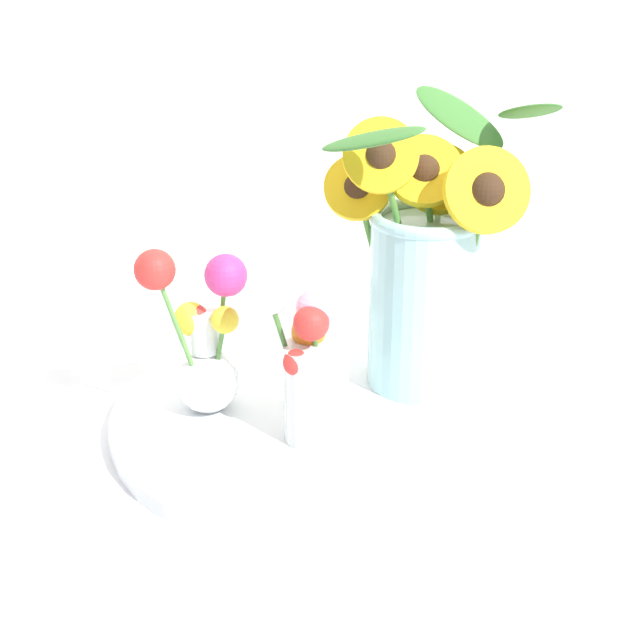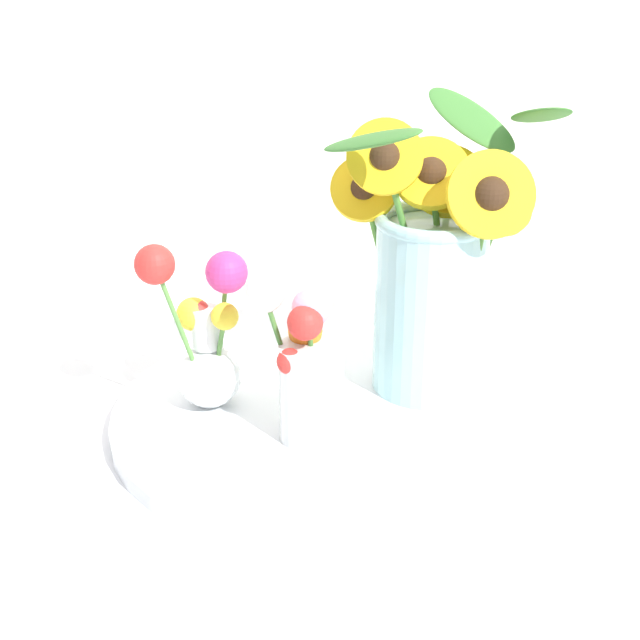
{
  "view_description": "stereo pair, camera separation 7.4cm",
  "coord_description": "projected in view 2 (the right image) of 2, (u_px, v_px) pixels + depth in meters",
  "views": [
    {
      "loc": [
        -0.07,
        -0.78,
        0.5
      ],
      "look_at": [
        0.02,
        0.05,
        0.12
      ],
      "focal_mm": 50.0,
      "sensor_mm": 36.0,
      "label": 1
    },
    {
      "loc": [
        0.0,
        -0.79,
        0.5
      ],
      "look_at": [
        0.02,
        0.05,
        0.12
      ],
      "focal_mm": 50.0,
      "sensor_mm": 36.0,
      "label": 2
    }
  ],
  "objects": [
    {
      "name": "ground_plane",
      "position": [
        306.0,
        449.0,
        0.92
      ],
      "size": [
        6.0,
        6.0,
        0.0
      ],
      "primitive_type": "plane",
      "color": "silver"
    },
    {
      "name": "serving_tray",
      "position": [
        320.0,
        416.0,
        0.97
      ],
      "size": [
        0.45,
        0.45,
        0.02
      ],
      "color": "silver",
      "rests_on": "ground_plane"
    },
    {
      "name": "mason_jar_sunflowers",
      "position": [
        433.0,
        274.0,
        0.96
      ],
      "size": [
        0.27,
        0.24,
        0.33
      ],
      "color": "#9ED1D6",
      "rests_on": "serving_tray"
    },
    {
      "name": "vase_small_center",
      "position": [
        306.0,
        368.0,
        0.88
      ],
      "size": [
        0.1,
        0.07,
        0.18
      ],
      "color": "white",
      "rests_on": "serving_tray"
    },
    {
      "name": "vase_bulb_right",
      "position": [
        204.0,
        339.0,
        0.94
      ],
      "size": [
        0.11,
        0.09,
        0.2
      ],
      "color": "white",
      "rests_on": "serving_tray"
    }
  ]
}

